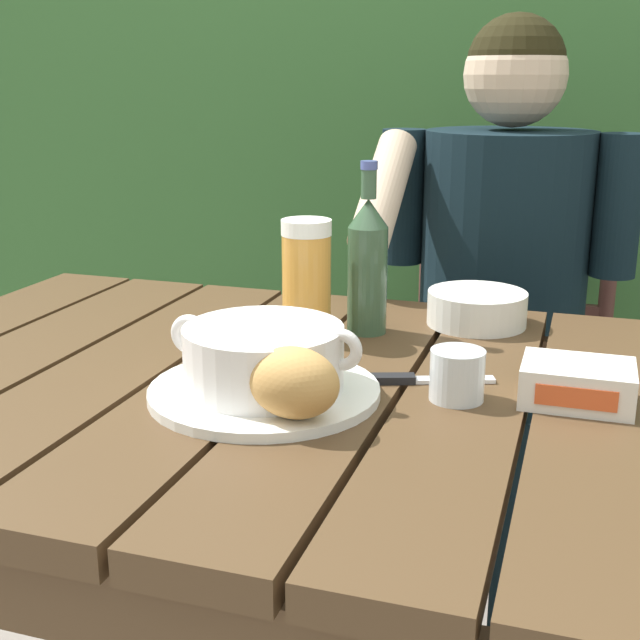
% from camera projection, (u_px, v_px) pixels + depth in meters
% --- Properties ---
extents(dining_table, '(1.37, 0.84, 0.77)m').
position_uv_depth(dining_table, '(340.00, 456.00, 1.06)').
color(dining_table, '#47321D').
rests_on(dining_table, ground_plane).
extents(hedge_backdrop, '(4.10, 0.83, 2.67)m').
position_uv_depth(hedge_backdrop, '(542.00, 89.00, 2.25)').
color(hedge_backdrop, '#34612F').
rests_on(hedge_backdrop, ground_plane).
extents(chair_near_diner, '(0.45, 0.43, 0.93)m').
position_uv_depth(chair_near_diner, '(502.00, 388.00, 1.86)').
color(chair_near_diner, '#4C2C26').
rests_on(chair_near_diner, ground_plane).
extents(person_eating, '(0.48, 0.47, 1.24)m').
position_uv_depth(person_eating, '(498.00, 293.00, 1.61)').
color(person_eating, black).
rests_on(person_eating, ground_plane).
extents(serving_plate, '(0.28, 0.28, 0.01)m').
position_uv_depth(serving_plate, '(264.00, 391.00, 0.99)').
color(serving_plate, white).
rests_on(serving_plate, dining_table).
extents(soup_bowl, '(0.24, 0.19, 0.08)m').
position_uv_depth(soup_bowl, '(264.00, 355.00, 0.98)').
color(soup_bowl, white).
rests_on(soup_bowl, serving_plate).
extents(bread_roll, '(0.11, 0.09, 0.08)m').
position_uv_depth(bread_roll, '(294.00, 383.00, 0.89)').
color(bread_roll, tan).
rests_on(bread_roll, serving_plate).
extents(beer_glass, '(0.07, 0.07, 0.17)m').
position_uv_depth(beer_glass, '(307.00, 279.00, 1.20)').
color(beer_glass, gold).
rests_on(beer_glass, dining_table).
extents(beer_bottle, '(0.06, 0.06, 0.25)m').
position_uv_depth(beer_bottle, '(368.00, 263.00, 1.22)').
color(beer_bottle, '#355237').
rests_on(beer_bottle, dining_table).
extents(water_glass_small, '(0.06, 0.06, 0.06)m').
position_uv_depth(water_glass_small, '(457.00, 375.00, 0.98)').
color(water_glass_small, silver).
rests_on(water_glass_small, dining_table).
extents(butter_tub, '(0.13, 0.10, 0.05)m').
position_uv_depth(butter_tub, '(577.00, 383.00, 0.97)').
color(butter_tub, white).
rests_on(butter_tub, dining_table).
extents(table_knife, '(0.17, 0.07, 0.01)m').
position_uv_depth(table_knife, '(412.00, 379.00, 1.04)').
color(table_knife, silver).
rests_on(table_knife, dining_table).
extents(diner_bowl, '(0.15, 0.15, 0.05)m').
position_uv_depth(diner_bowl, '(477.00, 308.00, 1.28)').
color(diner_bowl, white).
rests_on(diner_bowl, dining_table).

